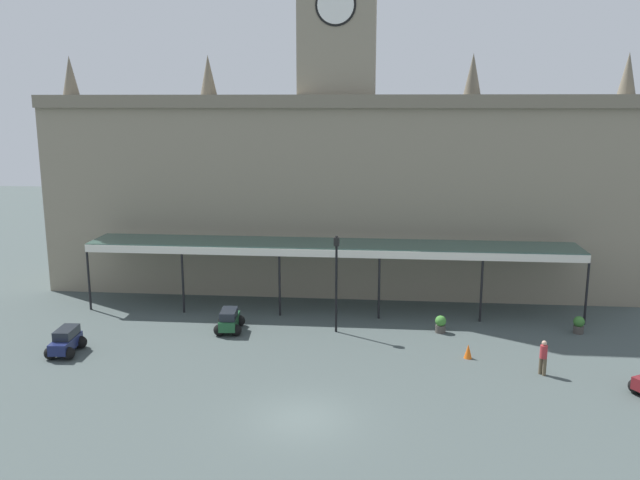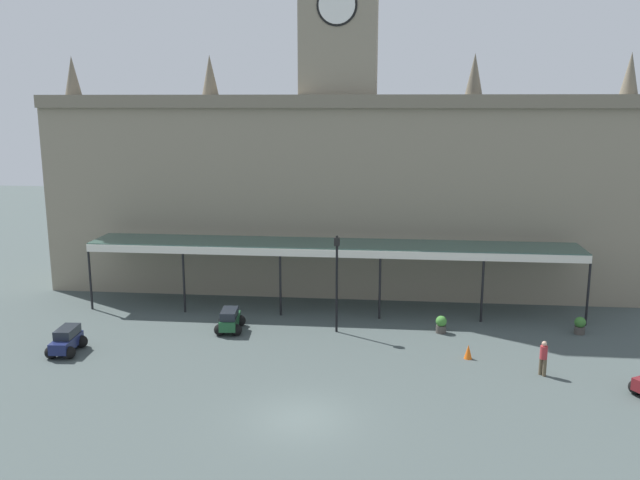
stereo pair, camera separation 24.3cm
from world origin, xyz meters
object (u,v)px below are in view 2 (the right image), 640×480
(car_navy_estate, at_px, (67,342))
(pedestrian_near_entrance, at_px, (543,357))
(car_green_estate, at_px, (230,321))
(traffic_cone, at_px, (468,352))
(victorian_lamppost, at_px, (337,273))
(planter_forecourt_centre, at_px, (580,325))
(planter_by_canopy, at_px, (441,324))

(car_navy_estate, bearing_deg, pedestrian_near_entrance, -1.14)
(car_green_estate, relative_size, pedestrian_near_entrance, 1.39)
(car_green_estate, height_order, traffic_cone, car_green_estate)
(victorian_lamppost, xyz_separation_m, planter_forecourt_centre, (13.27, 1.04, -2.86))
(planter_by_canopy, bearing_deg, planter_forecourt_centre, 4.54)
(traffic_cone, relative_size, planter_forecourt_centre, 0.76)
(car_green_estate, bearing_deg, traffic_cone, -12.30)
(car_navy_estate, height_order, traffic_cone, car_navy_estate)
(pedestrian_near_entrance, bearing_deg, planter_forecourt_centre, 61.18)
(car_green_estate, distance_m, planter_by_canopy, 11.65)
(car_green_estate, distance_m, victorian_lamppost, 6.53)
(car_navy_estate, xyz_separation_m, victorian_lamppost, (13.34, 4.47, 2.78))
(pedestrian_near_entrance, xyz_separation_m, planter_by_canopy, (-4.25, 5.38, -0.42))
(traffic_cone, relative_size, planter_by_canopy, 0.76)
(pedestrian_near_entrance, height_order, traffic_cone, pedestrian_near_entrance)
(pedestrian_near_entrance, height_order, planter_by_canopy, pedestrian_near_entrance)
(pedestrian_near_entrance, relative_size, victorian_lamppost, 0.31)
(car_navy_estate, height_order, pedestrian_near_entrance, pedestrian_near_entrance)
(car_navy_estate, distance_m, planter_forecourt_centre, 27.18)
(car_green_estate, relative_size, victorian_lamppost, 0.43)
(car_green_estate, xyz_separation_m, planter_by_canopy, (11.62, 0.90, -0.07))
(traffic_cone, xyz_separation_m, planter_forecourt_centre, (6.49, 4.26, 0.13))
(car_navy_estate, distance_m, victorian_lamppost, 14.34)
(planter_by_canopy, distance_m, planter_forecourt_centre, 7.56)
(victorian_lamppost, height_order, traffic_cone, victorian_lamppost)
(car_navy_estate, xyz_separation_m, planter_forecourt_centre, (26.61, 5.52, -0.07))
(car_green_estate, distance_m, traffic_cone, 12.97)
(traffic_cone, xyz_separation_m, planter_by_canopy, (-1.05, 3.66, 0.13))
(car_green_estate, height_order, pedestrian_near_entrance, pedestrian_near_entrance)
(pedestrian_near_entrance, relative_size, traffic_cone, 2.30)
(car_green_estate, bearing_deg, car_navy_estate, -151.65)
(pedestrian_near_entrance, distance_m, planter_by_canopy, 6.87)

